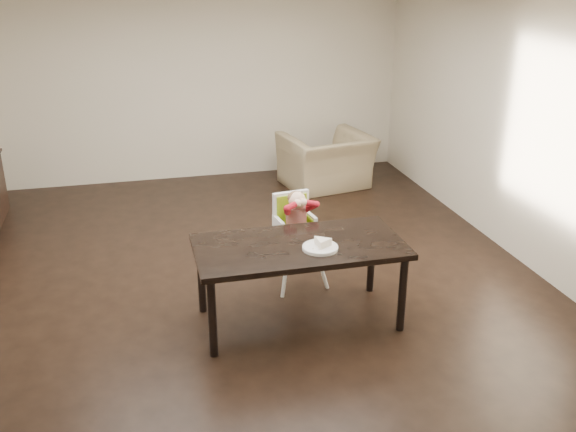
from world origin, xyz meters
The scene contains 6 objects.
ground centered at (0.00, 0.00, 0.00)m, with size 7.00×7.00×0.00m, color black.
room_walls centered at (0.00, 0.00, 1.86)m, with size 6.02×7.02×2.71m.
dining_table centered at (0.37, -0.85, 0.67)m, with size 1.80×0.90×0.75m.
high_chair centered at (0.53, -0.11, 0.68)m, with size 0.46×0.46×0.97m.
plate centered at (0.52, -0.99, 0.78)m, with size 0.33×0.33×0.09m.
armchair centered at (1.69, 2.59, 0.50)m, with size 1.15×0.75×1.01m, color #9A8862.
Camera 1 is at (-0.94, -5.69, 3.03)m, focal length 40.00 mm.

